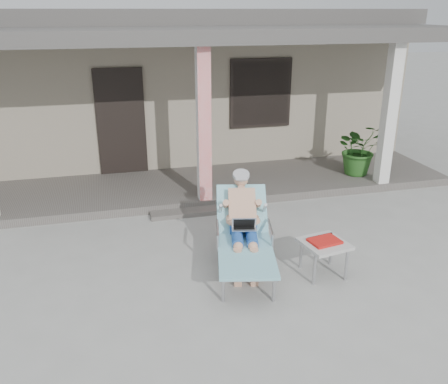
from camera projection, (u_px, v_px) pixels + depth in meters
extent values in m
plane|color=#9E9E99|center=(237.00, 264.00, 6.53)|extent=(60.00, 60.00, 0.00)
cube|color=gray|center=(168.00, 86.00, 11.88)|extent=(10.00, 5.00, 3.00)
cube|color=#474442|center=(165.00, 16.00, 11.28)|extent=(10.40, 5.40, 0.30)
cube|color=black|center=(121.00, 122.00, 9.40)|extent=(0.95, 0.06, 2.10)
cube|color=black|center=(261.00, 93.00, 9.90)|extent=(1.20, 0.06, 1.30)
cube|color=black|center=(261.00, 93.00, 9.89)|extent=(1.32, 0.05, 1.42)
cube|color=#605B56|center=(196.00, 186.00, 9.22)|extent=(10.00, 2.00, 0.15)
cube|color=red|center=(204.00, 126.00, 7.96)|extent=(0.22, 0.22, 2.61)
cube|color=silver|center=(389.00, 116.00, 8.75)|extent=(0.22, 0.22, 2.61)
cube|color=#474442|center=(192.00, 35.00, 8.21)|extent=(10.00, 2.30, 0.24)
cube|color=#605B56|center=(209.00, 210.00, 8.19)|extent=(2.00, 0.30, 0.07)
cylinder|color=#B7B7BC|center=(223.00, 289.00, 5.63)|extent=(0.04, 0.04, 0.36)
cylinder|color=#B7B7BC|center=(274.00, 288.00, 5.65)|extent=(0.04, 0.04, 0.36)
cylinder|color=#B7B7BC|center=(221.00, 242.00, 6.76)|extent=(0.04, 0.04, 0.36)
cylinder|color=#B7B7BC|center=(263.00, 242.00, 6.78)|extent=(0.04, 0.04, 0.36)
cube|color=#B7B7BC|center=(246.00, 256.00, 5.99)|extent=(0.85, 1.29, 0.03)
cube|color=#8DCADA|center=(246.00, 254.00, 5.98)|extent=(0.95, 1.35, 0.04)
cube|color=#B7B7BC|center=(242.00, 212.00, 6.72)|extent=(0.72, 0.68, 0.48)
cube|color=#8DCADA|center=(242.00, 209.00, 6.70)|extent=(0.83, 0.77, 0.55)
cylinder|color=#A7A7AA|center=(241.00, 174.00, 6.81)|extent=(0.28, 0.29, 0.13)
cube|color=silver|center=(244.00, 228.00, 6.32)|extent=(0.37, 0.29, 0.23)
cube|color=#B1B0AC|center=(324.00, 244.00, 6.15)|extent=(0.64, 0.64, 0.04)
cylinder|color=#B7B7BC|center=(315.00, 270.00, 5.99)|extent=(0.04, 0.04, 0.42)
cylinder|color=#B7B7BC|center=(346.00, 266.00, 6.09)|extent=(0.04, 0.04, 0.42)
cylinder|color=#B7B7BC|center=(301.00, 254.00, 6.39)|extent=(0.04, 0.04, 0.42)
cylinder|color=#B7B7BC|center=(331.00, 250.00, 6.49)|extent=(0.04, 0.04, 0.42)
cube|color=red|center=(325.00, 241.00, 6.14)|extent=(0.43, 0.35, 0.03)
cube|color=black|center=(320.00, 237.00, 6.27)|extent=(0.38, 0.09, 0.04)
imported|color=#26591E|center=(360.00, 149.00, 9.50)|extent=(0.99, 0.87, 1.06)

